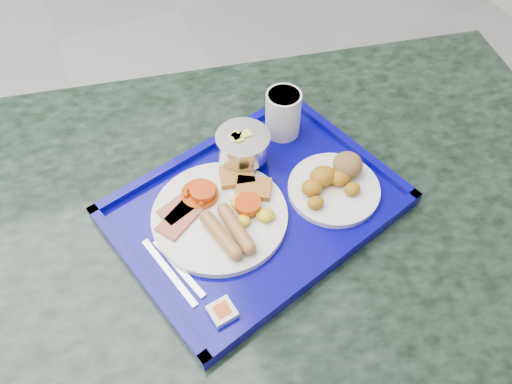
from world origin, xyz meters
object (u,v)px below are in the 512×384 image
(tray, at_px, (256,207))
(main_plate, at_px, (222,213))
(juice_cup, at_px, (283,112))
(table, at_px, (268,266))
(bread_plate, at_px, (335,182))
(fruit_bowl, at_px, (243,145))

(tray, bearing_deg, main_plate, 178.95)
(tray, relative_size, juice_cup, 5.82)
(table, distance_m, bread_plate, 0.28)
(table, xyz_separation_m, juice_cup, (0.10, 0.16, 0.28))
(tray, bearing_deg, fruit_bowl, 79.02)
(tray, distance_m, main_plate, 0.07)
(main_plate, bearing_deg, juice_cup, 38.27)
(main_plate, distance_m, bread_plate, 0.22)
(main_plate, height_order, bread_plate, bread_plate)
(juice_cup, bearing_deg, main_plate, -141.73)
(tray, relative_size, bread_plate, 3.34)
(fruit_bowl, distance_m, juice_cup, 0.11)
(table, xyz_separation_m, bread_plate, (0.13, -0.01, 0.25))
(table, height_order, bread_plate, bread_plate)
(bread_plate, bearing_deg, fruit_bowl, 134.34)
(table, bearing_deg, tray, 157.75)
(fruit_bowl, bearing_deg, table, -88.22)
(tray, xyz_separation_m, main_plate, (-0.07, 0.00, 0.02))
(table, xyz_separation_m, tray, (-0.03, 0.01, 0.22))
(main_plate, height_order, fruit_bowl, fruit_bowl)
(tray, distance_m, fruit_bowl, 0.12)
(bread_plate, bearing_deg, tray, 171.48)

